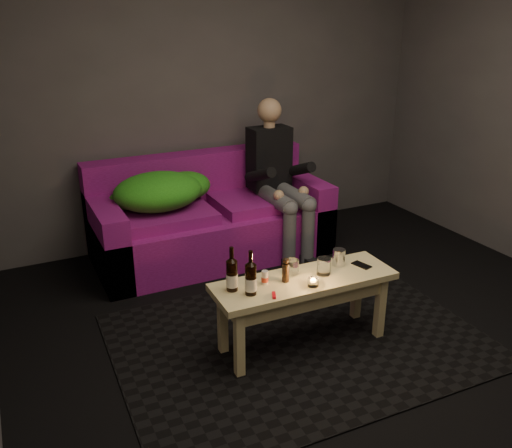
{
  "coord_description": "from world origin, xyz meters",
  "views": [
    {
      "loc": [
        -1.8,
        -2.2,
        1.94
      ],
      "look_at": [
        -0.15,
        1.17,
        0.48
      ],
      "focal_mm": 38.0,
      "sensor_mm": 36.0,
      "label": 1
    }
  ],
  "objects": [
    {
      "name": "tumbler_front",
      "position": [
        -0.13,
        0.27,
        0.51
      ],
      "size": [
        0.11,
        0.11,
        0.1
      ],
      "primitive_type": "cylinder",
      "rotation": [
        0.0,
        0.0,
        -0.33
      ],
      "color": "white",
      "rests_on": "coffee_table"
    },
    {
      "name": "beer_bottle_a",
      "position": [
        -0.71,
        0.33,
        0.56
      ],
      "size": [
        0.07,
        0.07,
        0.27
      ],
      "color": "black",
      "rests_on": "coffee_table"
    },
    {
      "name": "red_lighter",
      "position": [
        -0.53,
        0.16,
        0.47
      ],
      "size": [
        0.05,
        0.07,
        0.01
      ],
      "primitive_type": "cube",
      "rotation": [
        0.0,
        0.0,
        -0.43
      ],
      "color": "red",
      "rests_on": "coffee_table"
    },
    {
      "name": "green_blanket",
      "position": [
        -0.67,
        1.81,
        0.63
      ],
      "size": [
        0.85,
        0.58,
        0.29
      ],
      "color": "#248718",
      "rests_on": "sofa"
    },
    {
      "name": "tealight",
      "position": [
        -0.27,
        0.17,
        0.49
      ],
      "size": [
        0.07,
        0.07,
        0.05
      ],
      "color": "white",
      "rests_on": "coffee_table"
    },
    {
      "name": "room",
      "position": [
        0.0,
        0.47,
        1.64
      ],
      "size": [
        4.5,
        4.5,
        4.5
      ],
      "color": "silver",
      "rests_on": "ground"
    },
    {
      "name": "person",
      "position": [
        0.3,
        1.66,
        0.67
      ],
      "size": [
        0.35,
        0.8,
        1.29
      ],
      "color": "black",
      "rests_on": "sofa"
    },
    {
      "name": "beer_bottle_b",
      "position": [
        -0.64,
        0.24,
        0.56
      ],
      "size": [
        0.07,
        0.07,
        0.27
      ],
      "color": "black",
      "rests_on": "coffee_table"
    },
    {
      "name": "sofa",
      "position": [
        -0.27,
        1.82,
        0.3
      ],
      "size": [
        1.93,
        0.87,
        0.83
      ],
      "color": "#7B1066",
      "rests_on": "floor"
    },
    {
      "name": "tumbler_back",
      "position": [
        -0.3,
        0.36,
        0.51
      ],
      "size": [
        0.09,
        0.09,
        0.09
      ],
      "primitive_type": "cylinder",
      "rotation": [
        0.0,
        0.0,
        0.27
      ],
      "color": "white",
      "rests_on": "coffee_table"
    },
    {
      "name": "pepper_mill",
      "position": [
        -0.39,
        0.29,
        0.52
      ],
      "size": [
        0.06,
        0.06,
        0.11
      ],
      "primitive_type": "cylinder",
      "rotation": [
        0.0,
        0.0,
        0.44
      ],
      "color": "black",
      "rests_on": "coffee_table"
    },
    {
      "name": "rug",
      "position": [
        -0.26,
        0.33,
        0.01
      ],
      "size": [
        2.3,
        1.7,
        0.01
      ],
      "primitive_type": "cube",
      "rotation": [
        0.0,
        0.0,
        -0.03
      ],
      "color": "black",
      "rests_on": "floor"
    },
    {
      "name": "smartphone",
      "position": [
        0.15,
        0.27,
        0.47
      ],
      "size": [
        0.09,
        0.13,
        0.01
      ],
      "primitive_type": "cube",
      "rotation": [
        0.0,
        0.0,
        0.26
      ],
      "color": "black",
      "rests_on": "coffee_table"
    },
    {
      "name": "coffee_table",
      "position": [
        -0.26,
        0.28,
        0.38
      ],
      "size": [
        1.14,
        0.39,
        0.46
      ],
      "rotation": [
        0.0,
        0.0,
        -0.03
      ],
      "color": "#EDD88B",
      "rests_on": "rug"
    },
    {
      "name": "steel_cup",
      "position": [
        0.02,
        0.34,
        0.52
      ],
      "size": [
        0.08,
        0.08,
        0.11
      ],
      "primitive_type": "cylinder",
      "rotation": [
        0.0,
        0.0,
        0.05
      ],
      "color": "silver",
      "rests_on": "coffee_table"
    },
    {
      "name": "floor",
      "position": [
        0.0,
        0.0,
        0.0
      ],
      "size": [
        4.5,
        4.5,
        0.0
      ],
      "primitive_type": "plane",
      "color": "black",
      "rests_on": "ground"
    },
    {
      "name": "salt_shaker",
      "position": [
        -0.51,
        0.32,
        0.5
      ],
      "size": [
        0.04,
        0.04,
        0.08
      ],
      "primitive_type": "cylinder",
      "rotation": [
        0.0,
        0.0,
        0.03
      ],
      "color": "silver",
      "rests_on": "coffee_table"
    }
  ]
}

